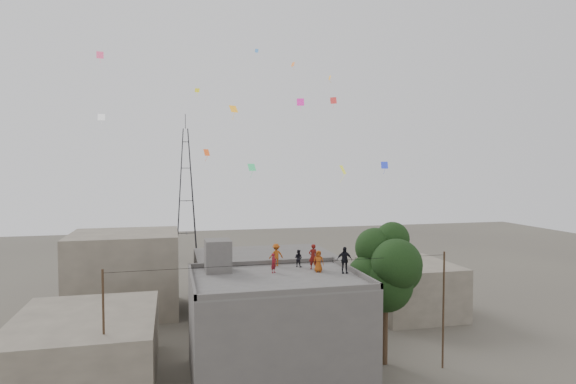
{
  "coord_description": "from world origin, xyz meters",
  "views": [
    {
      "loc": [
        -6.03,
        -27.57,
        12.6
      ],
      "look_at": [
        0.87,
        0.7,
        11.15
      ],
      "focal_mm": 30.0,
      "sensor_mm": 36.0,
      "label": 1
    }
  ],
  "objects_px": {
    "person_red_adult": "(313,257)",
    "transmission_tower": "(186,194)",
    "tree": "(387,269)",
    "person_dark_adult": "(344,260)",
    "stair_head_box": "(218,256)"
  },
  "relations": [
    {
      "from": "person_dark_adult",
      "to": "transmission_tower",
      "type": "bearing_deg",
      "value": 112.59
    },
    {
      "from": "transmission_tower",
      "to": "person_red_adult",
      "type": "height_order",
      "value": "transmission_tower"
    },
    {
      "from": "stair_head_box",
      "to": "tree",
      "type": "relative_size",
      "value": 0.22
    },
    {
      "from": "tree",
      "to": "person_dark_adult",
      "type": "xyz_separation_m",
      "value": [
        -3.02,
        -0.39,
        0.82
      ]
    },
    {
      "from": "stair_head_box",
      "to": "transmission_tower",
      "type": "distance_m",
      "value": 37.46
    },
    {
      "from": "transmission_tower",
      "to": "person_dark_adult",
      "type": "height_order",
      "value": "transmission_tower"
    },
    {
      "from": "person_dark_adult",
      "to": "stair_head_box",
      "type": "bearing_deg",
      "value": 173.16
    },
    {
      "from": "tree",
      "to": "person_dark_adult",
      "type": "bearing_deg",
      "value": -172.72
    },
    {
      "from": "person_red_adult",
      "to": "person_dark_adult",
      "type": "distance_m",
      "value": 2.25
    },
    {
      "from": "person_red_adult",
      "to": "tree",
      "type": "bearing_deg",
      "value": 156.77
    },
    {
      "from": "tree",
      "to": "person_red_adult",
      "type": "xyz_separation_m",
      "value": [
        -4.55,
        1.26,
        0.8
      ]
    },
    {
      "from": "person_red_adult",
      "to": "transmission_tower",
      "type": "bearing_deg",
      "value": -87.59
    },
    {
      "from": "tree",
      "to": "person_red_adult",
      "type": "bearing_deg",
      "value": 164.48
    },
    {
      "from": "tree",
      "to": "transmission_tower",
      "type": "bearing_deg",
      "value": 106.09
    },
    {
      "from": "stair_head_box",
      "to": "person_red_adult",
      "type": "bearing_deg",
      "value": -7.01
    }
  ]
}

